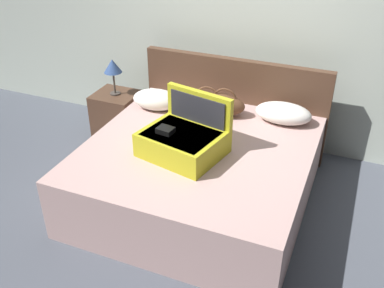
# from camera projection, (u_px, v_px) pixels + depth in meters

# --- Properties ---
(ground_plane) EXTENTS (12.00, 12.00, 0.00)m
(ground_plane) POSITION_uv_depth(u_px,v_px,m) (180.00, 227.00, 3.59)
(ground_plane) COLOR #4C515B
(back_wall) EXTENTS (8.00, 0.10, 2.60)m
(back_wall) POSITION_uv_depth(u_px,v_px,m) (247.00, 16.00, 4.23)
(back_wall) COLOR #B7C1B2
(back_wall) RESTS_ON ground
(bed) EXTENTS (1.81, 1.83, 0.54)m
(bed) POSITION_uv_depth(u_px,v_px,m) (198.00, 174.00, 3.77)
(bed) COLOR #BC9993
(bed) RESTS_ON ground
(headboard) EXTENTS (1.84, 0.08, 0.97)m
(headboard) POSITION_uv_depth(u_px,v_px,m) (234.00, 105.00, 4.41)
(headboard) COLOR #4C3323
(headboard) RESTS_ON ground
(hard_case_large) EXTENTS (0.69, 0.62, 0.46)m
(hard_case_large) POSITION_uv_depth(u_px,v_px,m) (184.00, 139.00, 3.48)
(hard_case_large) COLOR gold
(hard_case_large) RESTS_ON bed
(duffel_bag) EXTENTS (0.57, 0.29, 0.28)m
(duffel_bag) POSITION_uv_depth(u_px,v_px,m) (216.00, 104.00, 4.06)
(duffel_bag) COLOR brown
(duffel_bag) RESTS_ON bed
(pillow_near_headboard) EXTENTS (0.51, 0.30, 0.18)m
(pillow_near_headboard) POSITION_uv_depth(u_px,v_px,m) (283.00, 113.00, 3.95)
(pillow_near_headboard) COLOR white
(pillow_near_headboard) RESTS_ON bed
(pillow_center_head) EXTENTS (0.48, 0.33, 0.19)m
(pillow_center_head) POSITION_uv_depth(u_px,v_px,m) (156.00, 100.00, 4.17)
(pillow_center_head) COLOR white
(pillow_center_head) RESTS_ON bed
(nightstand) EXTENTS (0.44, 0.40, 0.53)m
(nightstand) POSITION_uv_depth(u_px,v_px,m) (117.00, 117.00, 4.69)
(nightstand) COLOR #4C3323
(nightstand) RESTS_ON ground
(table_lamp) EXTENTS (0.18, 0.18, 0.37)m
(table_lamp) POSITION_uv_depth(u_px,v_px,m) (113.00, 67.00, 4.40)
(table_lamp) COLOR #3F3833
(table_lamp) RESTS_ON nightstand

